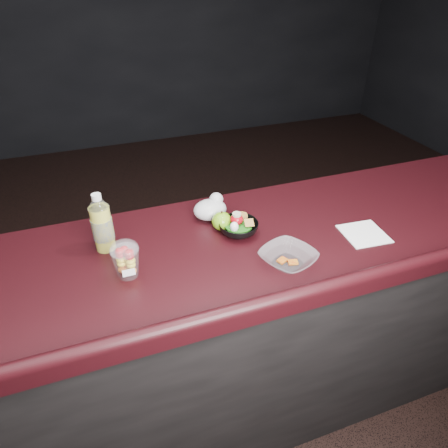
# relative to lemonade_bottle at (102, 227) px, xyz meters

# --- Properties ---
(room_shell) EXTENTS (8.00, 8.00, 8.00)m
(room_shell) POSITION_rel_lemonade_bottle_xyz_m (0.41, -0.42, 0.72)
(room_shell) COLOR black
(room_shell) RESTS_ON ground
(counter) EXTENTS (4.06, 0.71, 1.02)m
(counter) POSITION_rel_lemonade_bottle_xyz_m (0.41, -0.12, -0.60)
(counter) COLOR black
(counter) RESTS_ON ground
(lemonade_bottle) EXTENTS (0.08, 0.08, 0.23)m
(lemonade_bottle) POSITION_rel_lemonade_bottle_xyz_m (0.00, 0.00, 0.00)
(lemonade_bottle) COLOR gold
(lemonade_bottle) RESTS_ON counter
(fruit_cup) EXTENTS (0.10, 0.10, 0.14)m
(fruit_cup) POSITION_rel_lemonade_bottle_xyz_m (0.05, -0.18, -0.03)
(fruit_cup) COLOR white
(fruit_cup) RESTS_ON counter
(green_apple) EXTENTS (0.08, 0.08, 0.08)m
(green_apple) POSITION_rel_lemonade_bottle_xyz_m (0.44, -0.03, -0.06)
(green_apple) COLOR #43800E
(green_apple) RESTS_ON counter
(plastic_bag) EXTENTS (0.14, 0.11, 0.10)m
(plastic_bag) POSITION_rel_lemonade_bottle_xyz_m (0.43, 0.07, -0.05)
(plastic_bag) COLOR silver
(plastic_bag) RESTS_ON counter
(snack_bowl) EXTENTS (0.19, 0.19, 0.08)m
(snack_bowl) POSITION_rel_lemonade_bottle_xyz_m (0.49, -0.07, -0.07)
(snack_bowl) COLOR black
(snack_bowl) RESTS_ON counter
(takeout_bowl) EXTENTS (0.24, 0.24, 0.05)m
(takeout_bowl) POSITION_rel_lemonade_bottle_xyz_m (0.59, -0.31, -0.07)
(takeout_bowl) COLOR silver
(takeout_bowl) RESTS_ON counter
(paper_napkin) EXTENTS (0.17, 0.17, 0.00)m
(paper_napkin) POSITION_rel_lemonade_bottle_xyz_m (0.95, -0.25, -0.09)
(paper_napkin) COLOR white
(paper_napkin) RESTS_ON counter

